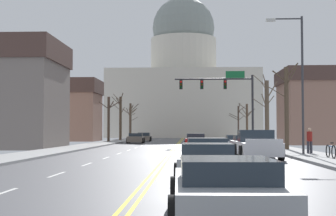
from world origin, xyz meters
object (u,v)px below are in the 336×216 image
(street_lamp_right, at_px, (298,73))
(sedan_near_04, at_px, (207,153))
(sedan_near_05, at_px, (207,162))
(sedan_near_06, at_px, (225,190))
(sedan_near_00, at_px, (196,141))
(sedan_near_01, at_px, (237,143))
(sedan_oncoming_00, at_px, (136,138))
(bicycle_parked, at_px, (331,151))
(pedestrian_00, at_px, (310,139))
(sedan_near_02, at_px, (245,145))
(pickup_truck_near_03, at_px, (257,146))
(signal_gantry, at_px, (225,91))
(sedan_oncoming_01, at_px, (144,137))

(street_lamp_right, bearing_deg, sedan_near_04, -124.65)
(sedan_near_05, height_order, sedan_near_06, sedan_near_05)
(sedan_near_00, relative_size, sedan_near_01, 1.03)
(sedan_near_05, relative_size, sedan_oncoming_00, 1.00)
(sedan_near_06, bearing_deg, bicycle_parked, 68.52)
(sedan_oncoming_00, bearing_deg, sedan_near_04, -78.96)
(sedan_near_04, height_order, sedan_oncoming_00, sedan_near_04)
(sedan_near_06, height_order, pedestrian_00, pedestrian_00)
(sedan_near_01, distance_m, sedan_near_05, 23.90)
(street_lamp_right, relative_size, sedan_near_00, 1.90)
(sedan_near_00, height_order, sedan_oncoming_00, sedan_near_00)
(sedan_near_02, xyz_separation_m, sedan_near_06, (-3.16, -24.64, -0.06))
(pickup_truck_near_03, bearing_deg, street_lamp_right, 38.82)
(sedan_oncoming_00, bearing_deg, street_lamp_right, -65.29)
(sedan_near_02, bearing_deg, pickup_truck_near_03, -89.95)
(signal_gantry, xyz_separation_m, bicycle_parked, (3.83, -23.10, -4.98))
(pickup_truck_near_03, distance_m, sedan_near_04, 6.94)
(pickup_truck_near_03, distance_m, sedan_oncoming_00, 32.48)
(sedan_near_04, bearing_deg, sedan_near_01, 80.42)
(sedan_near_01, bearing_deg, sedan_near_02, -90.18)
(signal_gantry, xyz_separation_m, sedan_oncoming_00, (-10.06, 9.47, -4.90))
(sedan_oncoming_01, distance_m, bicycle_parked, 44.35)
(sedan_near_02, distance_m, pickup_truck_near_03, 5.65)
(sedan_near_02, relative_size, sedan_oncoming_01, 1.01)
(sedan_near_02, xyz_separation_m, sedan_near_04, (-3.04, -11.89, -0.01))
(pickup_truck_near_03, bearing_deg, sedan_oncoming_00, 108.44)
(bicycle_parked, bearing_deg, pickup_truck_near_03, 154.14)
(sedan_near_01, distance_m, sedan_oncoming_01, 30.28)
(signal_gantry, height_order, sedan_near_01, signal_gantry)
(street_lamp_right, bearing_deg, sedan_oncoming_01, 108.89)
(sedan_near_04, xyz_separation_m, sedan_oncoming_01, (-7.15, 46.63, -0.02))
(signal_gantry, distance_m, sedan_near_00, 6.84)
(street_lamp_right, distance_m, pedestrian_00, 4.26)
(pickup_truck_near_03, bearing_deg, sedan_oncoming_01, 104.16)
(sedan_oncoming_00, relative_size, pedestrian_00, 2.88)
(sedan_oncoming_00, bearing_deg, pedestrian_00, -63.23)
(pickup_truck_near_03, height_order, sedan_oncoming_01, pickup_truck_near_03)
(sedan_near_06, distance_m, pedestrian_00, 23.15)
(sedan_near_02, bearing_deg, sedan_oncoming_01, 106.34)
(sedan_near_02, distance_m, sedan_oncoming_00, 27.18)
(sedan_near_06, bearing_deg, sedan_near_01, 84.12)
(sedan_near_00, bearing_deg, sedan_oncoming_01, 107.04)
(sedan_near_01, bearing_deg, pedestrian_00, -67.21)
(sedan_near_04, distance_m, sedan_near_05, 5.55)
(street_lamp_right, distance_m, sedan_near_05, 15.99)
(sedan_near_02, height_order, sedan_near_06, sedan_near_02)
(signal_gantry, relative_size, sedan_near_01, 1.84)
(sedan_near_02, height_order, pickup_truck_near_03, pickup_truck_near_03)
(sedan_near_01, relative_size, bicycle_parked, 2.43)
(signal_gantry, relative_size, sedan_near_06, 1.67)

